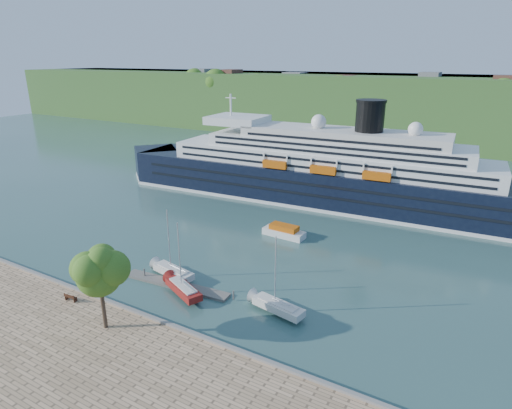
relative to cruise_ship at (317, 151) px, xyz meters
name	(u,v)px	position (x,y,z in m)	size (l,w,h in m)	color
ground	(136,318)	(-1.69, -53.86, -11.37)	(400.00, 400.00, 0.00)	#2B4D4A
far_hillside	(401,107)	(-1.69, 91.14, 0.63)	(400.00, 50.00, 24.00)	#335421
quay_coping	(134,311)	(-1.69, -54.06, -10.22)	(220.00, 0.50, 0.30)	slate
cruise_ship	(317,151)	(0.00, 0.00, 0.00)	(101.29, 14.75, 22.75)	black
park_bench	(71,297)	(-10.59, -56.18, -9.81)	(1.74, 0.71, 1.12)	#422313
promenade_tree	(100,285)	(-2.23, -57.98, -4.79)	(6.74, 6.74, 11.17)	#2E5C18
floating_pontoon	(176,285)	(-2.49, -45.25, -11.19)	(16.58, 2.03, 0.37)	slate
sailboat_white_near	(172,247)	(-4.26, -43.63, -6.37)	(7.75, 2.15, 10.01)	silver
sailboat_red	(182,262)	(0.10, -46.77, -6.38)	(7.73, 2.15, 9.98)	maroon
sailboat_white_far	(279,279)	(13.22, -44.29, -6.39)	(7.72, 2.14, 9.97)	silver
tender_launch	(284,231)	(2.90, -21.74, -10.29)	(7.81, 2.67, 2.16)	#C3550B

